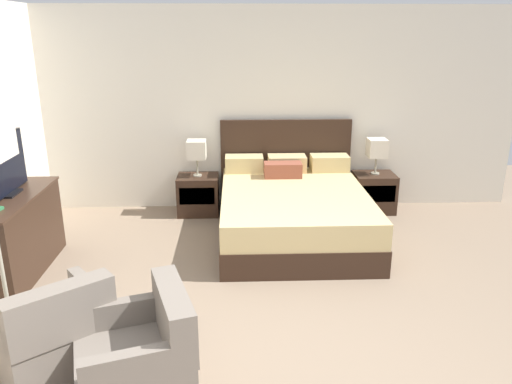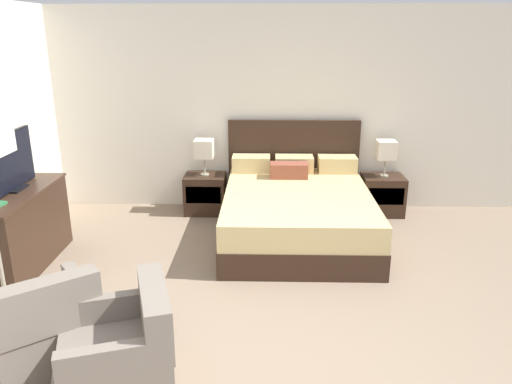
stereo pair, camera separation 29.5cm
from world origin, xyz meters
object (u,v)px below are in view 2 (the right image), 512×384
object	(u,v)px
dresser	(17,229)
tv	(11,163)
table_lamp_right	(386,150)
nightstand_left	(206,194)
bed	(297,210)
armchair_by_window	(44,330)
nightstand_right	(382,195)
table_lamp_left	(204,149)
armchair_companion	(122,358)

from	to	relation	value
dresser	tv	world-z (taller)	tv
table_lamp_right	dresser	size ratio (longest dim) A/B	0.34
nightstand_left	table_lamp_right	world-z (taller)	table_lamp_right
bed	armchair_by_window	xyz separation A→B (m)	(-1.90, -2.39, -0.02)
table_lamp_right	armchair_by_window	size ratio (longest dim) A/B	0.48
bed	nightstand_right	world-z (taller)	bed
bed	table_lamp_left	distance (m)	1.47
nightstand_left	table_lamp_right	size ratio (longest dim) A/B	1.13
nightstand_left	armchair_companion	distance (m)	3.46
table_lamp_left	tv	bearing A→B (deg)	-137.06
nightstand_left	table_lamp_left	xyz separation A→B (m)	(0.00, 0.00, 0.59)
nightstand_right	armchair_companion	size ratio (longest dim) A/B	0.60
tv	armchair_companion	size ratio (longest dim) A/B	0.98
nightstand_right	dresser	xyz separation A→B (m)	(-3.96, -1.62, 0.16)
table_lamp_left	armchair_by_window	world-z (taller)	table_lamp_left
table_lamp_right	tv	distance (m)	4.25
table_lamp_left	armchair_companion	xyz separation A→B (m)	(-0.12, -3.45, -0.55)
bed	armchair_by_window	world-z (taller)	bed
nightstand_right	nightstand_left	bearing A→B (deg)	180.00
dresser	bed	bearing A→B (deg)	16.96
bed	nightstand_right	bearing A→B (deg)	33.65
nightstand_right	armchair_companion	bearing A→B (deg)	-124.86
nightstand_right	table_lamp_right	distance (m)	0.59
tv	bed	bearing A→B (deg)	15.67
nightstand_left	table_lamp_right	xyz separation A→B (m)	(2.29, 0.00, 0.59)
armchair_by_window	table_lamp_left	bearing A→B (deg)	76.56
nightstand_right	table_lamp_right	world-z (taller)	table_lamp_right
nightstand_right	table_lamp_right	bearing A→B (deg)	90.00
table_lamp_left	table_lamp_right	bearing A→B (deg)	0.00
nightstand_left	tv	xyz separation A→B (m)	(-1.67, -1.55, 0.81)
bed	tv	xyz separation A→B (m)	(-2.81, -0.79, 0.75)
nightstand_left	armchair_companion	world-z (taller)	armchair_companion
dresser	armchair_companion	distance (m)	2.40
table_lamp_left	tv	size ratio (longest dim) A/B	0.55
table_lamp_left	dresser	world-z (taller)	table_lamp_left
table_lamp_right	dresser	distance (m)	4.30
nightstand_right	tv	distance (m)	4.32
nightstand_right	bed	bearing A→B (deg)	-146.35
table_lamp_right	armchair_by_window	world-z (taller)	table_lamp_right
table_lamp_left	table_lamp_right	distance (m)	2.29
armchair_by_window	bed	bearing A→B (deg)	51.58
table_lamp_left	armchair_companion	bearing A→B (deg)	-91.97
bed	tv	size ratio (longest dim) A/B	2.52
nightstand_left	armchair_by_window	size ratio (longest dim) A/B	0.54
armchair_by_window	nightstand_left	bearing A→B (deg)	76.55
bed	armchair_companion	distance (m)	2.97
bed	table_lamp_right	size ratio (longest dim) A/B	4.62
table_lamp_right	nightstand_left	bearing A→B (deg)	-179.96
tv	table_lamp_left	bearing A→B (deg)	42.94
armchair_by_window	armchair_companion	xyz separation A→B (m)	(0.64, -0.30, 0.00)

